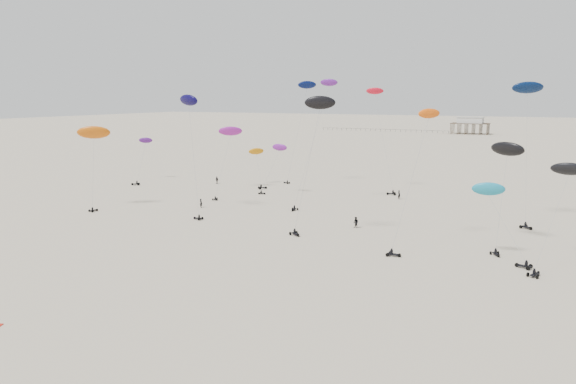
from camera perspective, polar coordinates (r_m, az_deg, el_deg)
The scene contains 22 objects.
ground_plane at distance 195.42m, azimuth 14.56°, elevation 2.98°, with size 900.00×900.00×0.00m, color beige.
pavilion_main at distance 344.23m, azimuth 18.01°, elevation 6.33°, with size 21.00×13.00×9.80m.
pier_fence at distance 355.45m, azimuth 9.61°, elevation 6.20°, with size 80.20×0.20×1.50m.
rig_2 at distance 131.42m, azimuth 9.39°, elevation 6.68°, with size 9.97×8.66×24.21m.
rig_3 at distance 113.49m, azimuth 3.05°, elevation 7.08°, with size 4.76×14.01×26.38m.
rig_4 at distance 88.90m, azimuth 21.28°, elevation 2.88°, with size 5.77×11.89×16.18m.
rig_5 at distance 138.42m, azimuth -3.04°, elevation 2.90°, with size 8.30×9.66×10.60m.
rig_6 at distance 105.78m, azimuth 23.16°, elevation 7.57°, with size 6.07×10.78×24.74m.
rig_7 at distance 126.77m, azimuth -1.26°, elevation 3.55°, with size 5.79×4.33×11.45m.
rig_8 at distance 133.17m, azimuth -5.99°, elevation 5.69°, with size 9.01×18.30×19.93m.
rig_9 at distance 142.00m, azimuth 1.68°, elevation 9.57°, with size 7.11×6.55×25.84m.
rig_10 at distance 107.58m, azimuth -9.94°, elevation 7.73°, with size 9.80×9.02×22.78m.
rig_11 at distance 83.13m, azimuth 12.71°, elevation 2.15°, with size 4.60×13.23×21.18m.
rig_12 at distance 150.43m, azimuth -14.61°, elevation 3.51°, with size 8.29×12.80×14.44m.
rig_13 at distance 87.64m, azimuth 2.71°, elevation 6.16°, with size 6.89×4.94×22.10m.
rig_14 at distance 116.75m, azimuth -19.14°, elevation 5.25°, with size 7.01×7.94×16.49m.
rig_15 at distance 81.43m, azimuth 26.09°, elevation 0.10°, with size 6.40×12.21×14.92m.
rig_16 at distance 80.66m, azimuth 20.56°, elevation -1.63°, with size 8.90×6.21×10.98m.
spectator_0 at distance 113.13m, azimuth -8.82°, elevation -1.57°, with size 0.76×0.53×2.10m, color black.
spectator_1 at distance 95.38m, azimuth 6.90°, elevation -3.65°, with size 1.09×0.63×2.23m, color black.
spectator_2 at distance 143.26m, azimuth -7.23°, elevation 0.85°, with size 1.26×0.68×2.14m, color black.
spectator_3 at distance 123.20m, azimuth 11.20°, elevation -0.71°, with size 0.82×0.56×2.26m, color black.
Camera 1 is at (38.19, 9.62, 22.00)m, focal length 35.00 mm.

